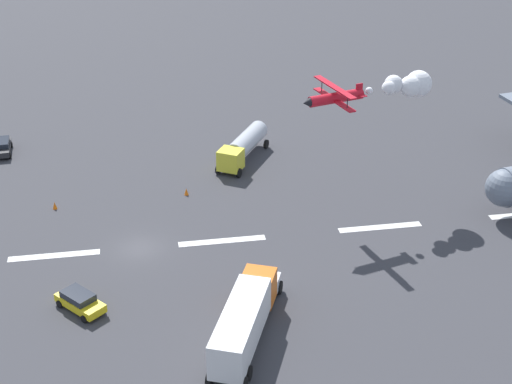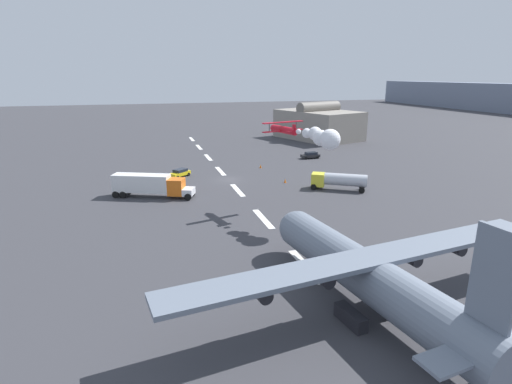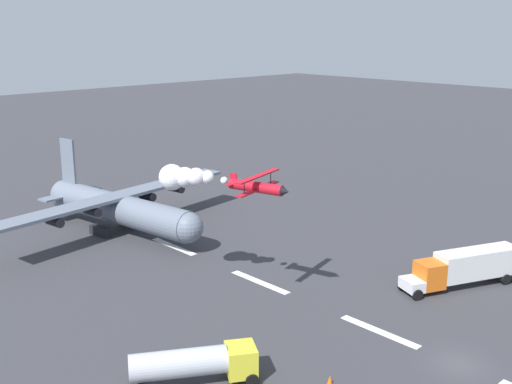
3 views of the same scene
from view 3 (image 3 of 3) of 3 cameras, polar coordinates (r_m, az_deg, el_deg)
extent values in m
plane|color=#38383D|center=(53.71, 17.89, -14.65)|extent=(440.00, 440.00, 0.00)
cube|color=white|center=(57.07, 11.14, -12.32)|extent=(8.00, 0.90, 0.01)
cube|color=white|center=(65.88, 0.36, -8.19)|extent=(8.00, 0.90, 0.01)
cube|color=white|center=(76.64, -7.50, -4.93)|extent=(8.00, 0.90, 0.01)
cylinder|color=slate|center=(82.04, -12.31, -1.52)|extent=(24.70, 7.21, 3.86)
sphere|color=slate|center=(73.36, -6.21, -3.22)|extent=(3.67, 3.67, 3.67)
cube|color=slate|center=(81.58, -12.38, -0.35)|extent=(8.10, 35.64, 0.40)
cylinder|color=black|center=(75.99, -17.83, -2.57)|extent=(2.53, 1.42, 1.10)
cylinder|color=black|center=(78.90, -14.64, -1.69)|extent=(2.53, 1.42, 1.10)
cylinder|color=black|center=(84.28, -9.85, -0.37)|extent=(2.53, 1.42, 1.10)
cylinder|color=black|center=(87.79, -7.27, 0.35)|extent=(2.53, 1.42, 1.10)
cube|color=slate|center=(88.85, -16.71, 2.72)|extent=(2.81, 0.69, 6.00)
cube|color=slate|center=(89.90, -16.49, -0.16)|extent=(3.23, 9.19, 0.24)
cube|color=black|center=(84.98, -11.39, -2.68)|extent=(3.31, 1.43, 1.20)
cube|color=black|center=(82.11, -13.97, -3.46)|extent=(3.31, 1.43, 1.20)
cylinder|color=red|center=(56.82, 0.00, 0.45)|extent=(5.48, 2.39, 1.00)
cube|color=red|center=(56.75, 0.17, 0.28)|extent=(2.41, 6.59, 0.12)
cube|color=red|center=(56.46, 0.17, 1.46)|extent=(2.41, 6.59, 0.12)
cylinder|color=black|center=(58.56, 1.34, 1.34)|extent=(0.08, 0.08, 1.20)
cylinder|color=black|center=(54.69, -1.08, 0.36)|extent=(0.08, 0.08, 1.20)
cube|color=red|center=(57.96, -2.06, 1.19)|extent=(0.70, 0.28, 1.10)
cube|color=red|center=(58.06, -2.06, 0.81)|extent=(1.11, 2.09, 0.08)
cone|color=black|center=(55.35, 2.71, 0.05)|extent=(0.90, 1.01, 0.85)
sphere|color=white|center=(58.66, -2.91, 1.05)|extent=(0.70, 0.70, 0.70)
sphere|color=white|center=(59.90, -4.43, 1.36)|extent=(1.29, 1.29, 1.29)
sphere|color=white|center=(59.98, -5.47, 1.37)|extent=(1.76, 1.76, 1.76)
sphere|color=white|center=(61.34, -6.47, 1.33)|extent=(2.02, 2.02, 2.02)
sphere|color=white|center=(61.80, -7.65, 1.34)|extent=(2.58, 2.58, 2.58)
cube|color=silver|center=(64.39, 13.99, -8.16)|extent=(2.92, 2.44, 1.10)
cube|color=orange|center=(65.22, 15.49, -7.26)|extent=(3.23, 3.18, 2.60)
cube|color=silver|center=(68.51, 19.46, -6.09)|extent=(5.86, 9.44, 2.80)
cylinder|color=black|center=(63.57, 14.46, -9.05)|extent=(0.75, 1.15, 1.10)
cylinder|color=black|center=(70.05, 21.76, -7.38)|extent=(0.75, 1.15, 1.10)
cylinder|color=black|center=(65.44, 13.19, -8.25)|extent=(0.75, 1.15, 1.10)
cylinder|color=black|center=(71.75, 20.42, -6.73)|extent=(0.75, 1.15, 1.10)
cylinder|color=black|center=(72.51, 21.14, -6.57)|extent=(0.75, 1.15, 1.10)
cube|color=yellow|center=(48.65, -1.38, -14.99)|extent=(3.19, 3.13, 2.20)
cylinder|color=#B7BCC6|center=(47.98, -7.08, -15.22)|extent=(5.52, 7.22, 2.10)
cylinder|color=black|center=(50.32, -0.94, -15.34)|extent=(0.79, 1.02, 1.00)
cylinder|color=black|center=(49.60, -10.50, -16.10)|extent=(0.79, 1.02, 1.00)
cylinder|color=black|center=(48.30, -0.35, -16.74)|extent=(0.79, 1.02, 1.00)
cone|color=orange|center=(48.88, 6.73, -16.61)|extent=(0.44, 0.44, 0.75)
camera|label=1|loc=(105.94, 36.52, 18.26)|focal=54.95mm
camera|label=2|loc=(110.50, -12.28, 11.10)|focal=28.40mm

